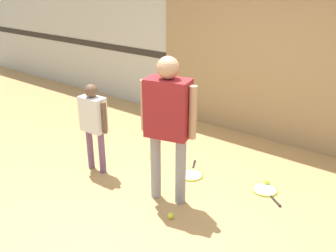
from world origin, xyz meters
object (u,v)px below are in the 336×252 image
racket_spare_on_floor (265,190)px  tennis_ball_near_instructor (171,216)px  tennis_ball_stray_left (152,156)px  racket_second_spare (191,174)px  tennis_ball_by_spare_racket (267,182)px  person_instructor (168,116)px  person_student_left (93,119)px

racket_spare_on_floor → tennis_ball_near_instructor: (-0.57, -1.11, 0.02)m
tennis_ball_stray_left → racket_second_spare: bearing=-3.2°
racket_second_spare → tennis_ball_by_spare_racket: 0.94m
racket_second_spare → tennis_ball_near_instructor: 0.95m
person_instructor → tennis_ball_near_instructor: bearing=-62.0°
person_student_left → racket_spare_on_floor: 2.26m
racket_second_spare → tennis_ball_near_instructor: tennis_ball_near_instructor is taller
racket_spare_on_floor → tennis_ball_stray_left: (-1.60, -0.18, 0.02)m
person_student_left → racket_second_spare: (1.05, 0.64, -0.71)m
tennis_ball_stray_left → person_instructor: bearing=-39.9°
racket_spare_on_floor → racket_second_spare: bearing=-128.6°
person_student_left → tennis_ball_stray_left: bearing=60.0°
person_student_left → tennis_ball_by_spare_racket: 2.27m
racket_spare_on_floor → tennis_ball_by_spare_racket: bearing=146.3°
tennis_ball_near_instructor → tennis_ball_stray_left: 1.39m
person_student_left → person_instructor: bearing=-0.9°
tennis_ball_stray_left → person_student_left: bearing=-117.8°
person_student_left → tennis_ball_by_spare_racket: person_student_left is taller
racket_spare_on_floor → tennis_ball_by_spare_racket: 0.15m
person_instructor → racket_spare_on_floor: person_instructor is taller
person_student_left → tennis_ball_near_instructor: size_ratio=17.63×
person_student_left → racket_second_spare: bearing=29.3°
tennis_ball_by_spare_racket → racket_second_spare: bearing=-157.5°
racket_second_spare → racket_spare_on_floor: bearing=-102.7°
racket_spare_on_floor → racket_second_spare: same height
tennis_ball_by_spare_racket → tennis_ball_near_instructor: bearing=-112.7°
person_student_left → racket_spare_on_floor: size_ratio=2.27×
person_instructor → person_student_left: size_ratio=1.41×
person_instructor → tennis_ball_stray_left: size_ratio=24.93×
person_student_left → racket_second_spare: size_ratio=2.09×
racket_second_spare → person_instructor: bearing=162.7°
person_instructor → tennis_ball_stray_left: person_instructor is taller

